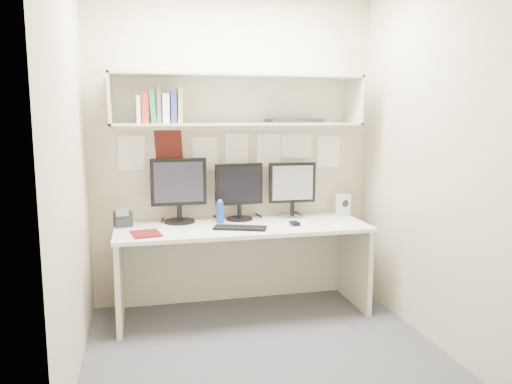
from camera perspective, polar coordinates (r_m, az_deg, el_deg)
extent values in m
cube|color=#414146|center=(3.64, 0.66, -17.29)|extent=(2.40, 2.00, 0.01)
cube|color=#B7A98C|center=(4.26, -2.50, 4.72)|extent=(2.40, 0.02, 2.60)
cube|color=#B7A98C|center=(2.33, 6.53, 1.32)|extent=(2.40, 0.02, 2.60)
cube|color=#B7A98C|center=(3.22, -20.55, 2.86)|extent=(0.02, 2.00, 2.60)
cube|color=#B7A98C|center=(3.75, 18.82, 3.71)|extent=(0.02, 2.00, 2.60)
cube|color=silver|center=(4.00, -1.50, -4.04)|extent=(2.00, 0.70, 0.03)
cube|color=beige|center=(4.40, -2.35, -7.74)|extent=(1.96, 0.02, 0.70)
cube|color=beige|center=(4.06, -2.02, 7.77)|extent=(2.00, 0.38, 0.02)
cube|color=beige|center=(4.07, -2.05, 13.12)|extent=(2.00, 0.38, 0.02)
cube|color=beige|center=(4.24, -2.50, 10.38)|extent=(2.00, 0.02, 0.40)
cube|color=beige|center=(3.99, -16.35, 10.14)|extent=(0.02, 0.38, 0.40)
cube|color=beige|center=(4.36, 11.06, 10.18)|extent=(0.02, 0.38, 0.40)
cylinder|color=black|center=(4.14, -8.72, -3.34)|extent=(0.25, 0.25, 0.02)
cylinder|color=black|center=(4.13, -8.75, -2.38)|extent=(0.04, 0.04, 0.12)
cube|color=black|center=(4.10, -8.84, 1.14)|extent=(0.45, 0.05, 0.38)
cube|color=black|center=(4.08, -8.82, 1.11)|extent=(0.40, 0.01, 0.33)
cylinder|color=black|center=(4.20, -1.90, -3.07)|extent=(0.22, 0.22, 0.02)
cylinder|color=black|center=(4.19, -1.91, -2.21)|extent=(0.04, 0.04, 0.11)
cube|color=black|center=(4.17, -1.95, 0.91)|extent=(0.41, 0.07, 0.35)
cube|color=black|center=(4.15, -1.90, 0.87)|extent=(0.35, 0.03, 0.29)
cylinder|color=#A5A5AA|center=(4.32, 4.17, -2.78)|extent=(0.22, 0.22, 0.02)
cylinder|color=black|center=(4.30, 4.18, -1.95)|extent=(0.04, 0.04, 0.11)
cube|color=black|center=(4.28, 4.16, 1.08)|extent=(0.41, 0.04, 0.34)
cube|color=#B2B2B7|center=(4.26, 4.24, 1.05)|extent=(0.35, 0.01, 0.29)
cube|color=black|center=(3.86, -1.83, -4.11)|extent=(0.43, 0.28, 0.02)
cube|color=black|center=(4.00, 4.45, -3.61)|extent=(0.07, 0.10, 0.03)
cube|color=silver|center=(4.44, 9.92, -1.43)|extent=(0.12, 0.12, 0.19)
cylinder|color=black|center=(4.40, 10.18, -1.30)|extent=(0.06, 0.02, 0.07)
cylinder|color=navy|center=(4.07, -4.13, -2.35)|extent=(0.06, 0.06, 0.17)
cylinder|color=white|center=(4.05, -4.14, -1.06)|extent=(0.03, 0.03, 0.02)
cube|color=#550E10|center=(3.77, -12.45, -4.68)|extent=(0.24, 0.27, 0.01)
cube|color=black|center=(4.08, -14.97, -2.99)|extent=(0.15, 0.14, 0.12)
cube|color=#4C6659|center=(4.00, -15.03, -2.24)|extent=(0.10, 0.03, 0.07)
cube|color=white|center=(3.95, -13.29, 9.17)|extent=(0.03, 0.17, 0.21)
cube|color=#B42C21|center=(3.95, -12.57, 9.36)|extent=(0.05, 0.17, 0.23)
cube|color=#25713B|center=(3.96, -11.76, 9.55)|extent=(0.04, 0.17, 0.25)
cube|color=#57575C|center=(3.96, -11.08, 9.73)|extent=(0.03, 0.17, 0.28)
cube|color=white|center=(3.96, -10.30, 9.37)|extent=(0.05, 0.17, 0.22)
cube|color=navy|center=(3.96, -9.45, 9.56)|extent=(0.04, 0.17, 0.25)
cube|color=#AB9F39|center=(3.97, -8.73, 9.74)|extent=(0.03, 0.17, 0.27)
cube|color=black|center=(4.21, 4.42, 8.15)|extent=(0.49, 0.24, 0.03)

